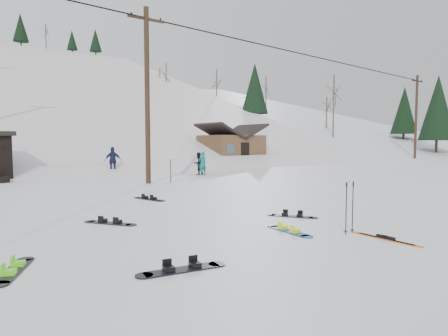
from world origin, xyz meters
TOP-DOWN VIEW (x-y plane):
  - ground at (0.00, 0.00)m, footprint 200.00×200.00m
  - ski_slope at (0.00, 55.00)m, footprint 60.00×85.24m
  - ridge_right at (38.00, 50.00)m, footprint 45.66×93.98m
  - treeline_right at (36.00, 42.00)m, footprint 20.00×60.00m
  - utility_pole at (2.00, 14.00)m, footprint 2.00×0.26m
  - utility_pole_right at (34.00, 17.00)m, footprint 2.00×0.26m
  - trail_sign at (3.10, 13.58)m, footprint 0.50×0.09m
  - cabin at (15.00, 24.00)m, footprint 5.39×4.40m
  - hero_snowboard at (-0.01, 1.82)m, footprint 0.41×1.57m
  - hero_skis at (1.19, -0.03)m, footprint 0.13×1.73m
  - ski_poles at (1.06, 0.86)m, footprint 0.34×0.09m
  - board_scatter_a at (-3.62, 0.82)m, footprint 1.64×0.52m
  - board_scatter_b at (-3.24, 5.34)m, footprint 1.04×1.39m
  - board_scatter_c at (-5.99, 2.48)m, footprint 0.88×1.50m
  - board_scatter_d at (1.45, 3.14)m, footprint 0.94×1.32m
  - board_scatter_f at (-0.47, 8.74)m, footprint 0.67×1.59m
  - skier_teal at (6.92, 16.37)m, footprint 0.58×0.40m
  - skier_dark at (6.94, 16.91)m, footprint 0.81×0.69m
  - skier_pink at (13.63, 23.07)m, footprint 1.23×0.85m
  - skier_navy at (2.48, 20.30)m, footprint 1.15×0.75m

SIDE VIEW (x-z plane):
  - ski_slope at x=0.00m, z-range -44.99..20.99m
  - ridge_right at x=38.00m, z-range -38.30..16.30m
  - ground at x=0.00m, z-range 0.00..0.00m
  - treeline_right at x=36.00m, z-range -5.00..5.00m
  - hero_skis at x=1.19m, z-range -0.02..0.07m
  - board_scatter_d at x=1.45m, z-range -0.03..0.08m
  - hero_snowboard at x=-0.01m, z-range -0.03..0.08m
  - board_scatter_b at x=-3.24m, z-range -0.03..0.09m
  - board_scatter_c at x=-5.99m, z-range -0.03..0.09m
  - board_scatter_f at x=-0.47m, z-range -0.03..0.09m
  - board_scatter_a at x=-3.62m, z-range -0.03..0.09m
  - ski_poles at x=1.06m, z-range 0.02..1.27m
  - skier_dark at x=6.94m, z-range 0.00..1.47m
  - skier_teal at x=6.92m, z-range 0.00..1.51m
  - skier_pink at x=13.63m, z-range 0.00..1.75m
  - skier_navy at x=2.48m, z-range 0.00..1.82m
  - trail_sign at x=3.10m, z-range 0.35..2.20m
  - cabin at x=15.00m, z-range -0.40..3.37m
  - utility_pole at x=2.00m, z-range 0.18..9.18m
  - utility_pole_right at x=34.00m, z-range 0.18..9.18m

